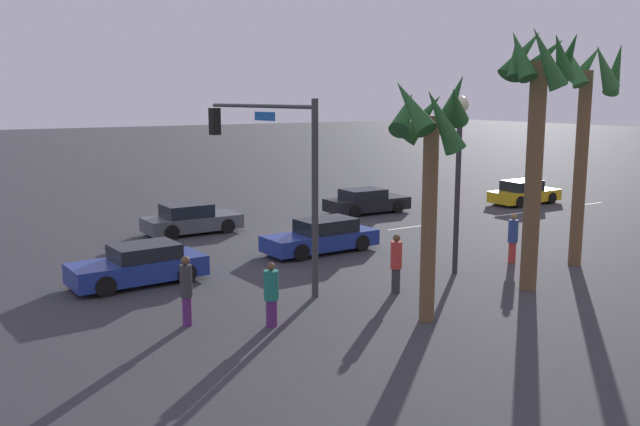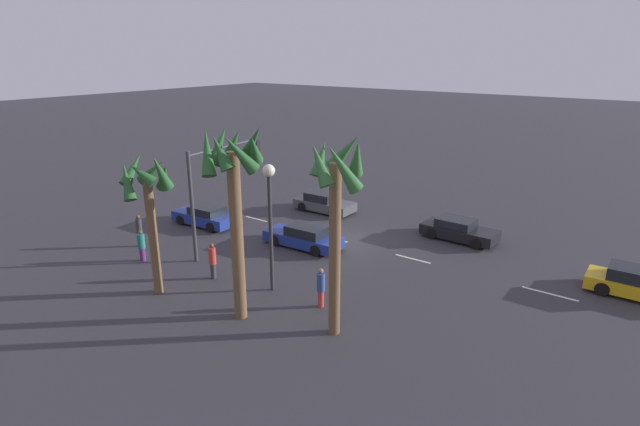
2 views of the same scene
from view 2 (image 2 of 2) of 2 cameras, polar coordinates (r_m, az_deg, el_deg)
ground_plane at (r=29.91m, az=2.34°, el=-3.13°), size 220.00×220.00×0.00m
lane_stripe_1 at (r=25.88m, az=24.54°, el=-8.31°), size 2.47×0.14×0.01m
lane_stripe_2 at (r=27.77m, az=10.43°, el=-5.12°), size 2.06×0.14×0.01m
lane_stripe_3 at (r=30.14m, az=1.64°, el=-2.94°), size 1.83×0.14×0.01m
lane_stripe_4 at (r=33.91m, az=-7.21°, el=-0.67°), size 1.88×0.14×0.01m
car_0 at (r=27.24m, az=32.17°, el=-6.80°), size 4.27×1.86×1.35m
car_1 at (r=28.77m, az=-1.83°, el=-2.71°), size 4.65×1.96×1.29m
car_2 at (r=30.99m, az=15.39°, el=-1.85°), size 4.41×2.03×1.26m
car_3 at (r=35.14m, az=0.44°, el=1.18°), size 4.24×2.02×1.33m
car_4 at (r=33.16m, az=-12.84°, el=-0.34°), size 4.37×2.05×1.28m
traffic_signal at (r=28.08m, az=-11.47°, el=3.91°), size 0.98×6.07×5.94m
streetlamp at (r=22.53m, az=-5.70°, el=1.05°), size 0.56×0.56×6.02m
pedestrian_0 at (r=25.27m, az=-12.05°, el=-5.22°), size 0.37×0.37×1.84m
pedestrian_1 at (r=30.49m, az=-19.74°, el=-1.77°), size 0.40×0.40×1.89m
pedestrian_2 at (r=28.41m, az=-19.53°, el=-3.42°), size 0.44×0.44×1.73m
pedestrian_3 at (r=22.09m, az=0.10°, el=-8.34°), size 0.47×0.47×1.82m
palm_tree_0 at (r=19.84m, az=-9.69°, el=3.61°), size 2.64×2.69×8.18m
palm_tree_1 at (r=18.32m, az=1.89°, el=2.10°), size 2.35×2.58×7.99m
palm_tree_2 at (r=23.25m, az=-18.86°, el=2.48°), size 2.36×2.48×6.67m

